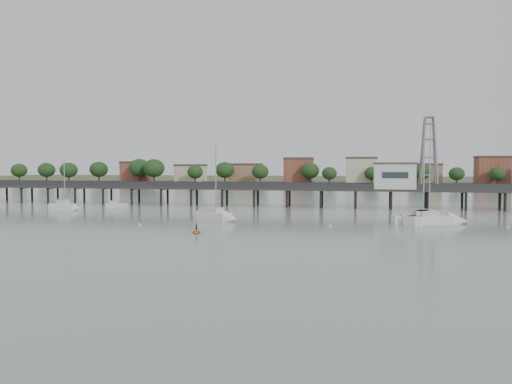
% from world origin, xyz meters
% --- Properties ---
extents(ground_plane, '(500.00, 500.00, 0.00)m').
position_xyz_m(ground_plane, '(0.00, 0.00, 0.00)').
color(ground_plane, gray).
rests_on(ground_plane, ground).
extents(pier, '(150.00, 5.00, 5.50)m').
position_xyz_m(pier, '(0.00, 60.00, 3.79)').
color(pier, '#2D2823').
rests_on(pier, ground).
extents(pier_building, '(8.40, 5.40, 5.30)m').
position_xyz_m(pier_building, '(25.00, 60.00, 6.67)').
color(pier_building, silver).
rests_on(pier_building, ground).
extents(lattice_tower, '(3.20, 3.20, 15.50)m').
position_xyz_m(lattice_tower, '(31.50, 60.00, 11.10)').
color(lattice_tower, slate).
rests_on(lattice_tower, ground).
extents(sailboat_c, '(6.19, 7.55, 12.69)m').
position_xyz_m(sailboat_c, '(28.10, 34.12, 0.64)').
color(sailboat_c, white).
rests_on(sailboat_c, ground).
extents(sailboat_d, '(10.27, 4.58, 16.23)m').
position_xyz_m(sailboat_d, '(29.73, 33.59, 0.63)').
color(sailboat_d, white).
rests_on(sailboat_d, ground).
extents(sailboat_b, '(5.98, 1.76, 10.11)m').
position_xyz_m(sailboat_b, '(-37.07, 42.38, 0.66)').
color(sailboat_b, white).
rests_on(sailboat_b, ground).
extents(sailboat_f, '(7.87, 5.49, 12.76)m').
position_xyz_m(sailboat_f, '(-3.04, 30.92, 0.64)').
color(sailboat_f, white).
rests_on(sailboat_f, ground).
extents(white_tender, '(4.18, 1.92, 1.59)m').
position_xyz_m(white_tender, '(-30.60, 49.80, 0.49)').
color(white_tender, white).
rests_on(white_tender, ground).
extents(yellow_dinghy, '(1.70, 1.02, 2.30)m').
position_xyz_m(yellow_dinghy, '(-1.98, 16.74, 0.00)').
color(yellow_dinghy, yellow).
rests_on(yellow_dinghy, ground).
extents(dinghy_occupant, '(0.67, 1.05, 0.24)m').
position_xyz_m(dinghy_occupant, '(-1.98, 16.74, 0.00)').
color(dinghy_occupant, black).
rests_on(dinghy_occupant, ground).
extents(mooring_buoys, '(68.64, 21.51, 0.39)m').
position_xyz_m(mooring_buoys, '(5.49, 32.16, 0.08)').
color(mooring_buoys, beige).
rests_on(mooring_buoys, ground).
extents(far_shore, '(500.00, 170.00, 10.40)m').
position_xyz_m(far_shore, '(0.36, 239.58, 0.95)').
color(far_shore, '#475133').
rests_on(far_shore, ground).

